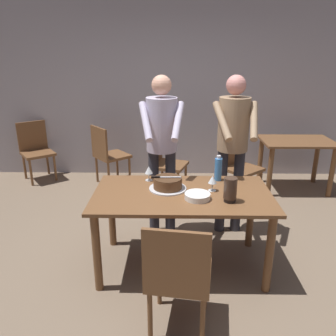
# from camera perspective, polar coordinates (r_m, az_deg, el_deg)

# --- Properties ---
(ground_plane) EXTENTS (14.00, 14.00, 0.00)m
(ground_plane) POSITION_cam_1_polar(r_m,az_deg,el_deg) (3.37, 2.25, -15.96)
(ground_plane) COLOR #7A6651
(back_wall) EXTENTS (10.00, 0.12, 2.70)m
(back_wall) POSITION_cam_1_polar(r_m,az_deg,el_deg) (5.41, 1.82, 12.93)
(back_wall) COLOR #ADA8B2
(back_wall) RESTS_ON ground_plane
(main_dining_table) EXTENTS (1.58, 0.86, 0.75)m
(main_dining_table) POSITION_cam_1_polar(r_m,az_deg,el_deg) (3.05, 2.41, -6.11)
(main_dining_table) COLOR brown
(main_dining_table) RESTS_ON ground_plane
(cake_on_platter) EXTENTS (0.34, 0.34, 0.11)m
(cake_on_platter) POSITION_cam_1_polar(r_m,az_deg,el_deg) (3.06, -0.04, -2.67)
(cake_on_platter) COLOR silver
(cake_on_platter) RESTS_ON main_dining_table
(cake_knife) EXTENTS (0.27, 0.03, 0.02)m
(cake_knife) POSITION_cam_1_polar(r_m,az_deg,el_deg) (3.04, -1.40, -1.54)
(cake_knife) COLOR silver
(cake_knife) RESTS_ON cake_on_platter
(plate_stack) EXTENTS (0.22, 0.22, 0.05)m
(plate_stack) POSITION_cam_1_polar(r_m,az_deg,el_deg) (2.88, 4.99, -4.75)
(plate_stack) COLOR white
(plate_stack) RESTS_ON main_dining_table
(wine_glass_near) EXTENTS (0.08, 0.08, 0.14)m
(wine_glass_near) POSITION_cam_1_polar(r_m,az_deg,el_deg) (3.03, 7.51, -2.02)
(wine_glass_near) COLOR silver
(wine_glass_near) RESTS_ON main_dining_table
(wine_glass_far) EXTENTS (0.08, 0.08, 0.14)m
(wine_glass_far) POSITION_cam_1_polar(r_m,az_deg,el_deg) (3.25, -3.26, -0.40)
(wine_glass_far) COLOR silver
(wine_glass_far) RESTS_ON main_dining_table
(water_bottle) EXTENTS (0.07, 0.07, 0.25)m
(water_bottle) POSITION_cam_1_polar(r_m,az_deg,el_deg) (3.28, 8.47, -0.16)
(water_bottle) COLOR #387AC6
(water_bottle) RESTS_ON main_dining_table
(hurricane_lamp) EXTENTS (0.11, 0.11, 0.21)m
(hurricane_lamp) POSITION_cam_1_polar(r_m,az_deg,el_deg) (2.84, 10.46, -3.60)
(hurricane_lamp) COLOR black
(hurricane_lamp) RESTS_ON main_dining_table
(person_cutting_cake) EXTENTS (0.47, 0.56, 1.72)m
(person_cutting_cake) POSITION_cam_1_polar(r_m,az_deg,el_deg) (3.51, -1.05, 4.91)
(person_cutting_cake) COLOR #2D2D38
(person_cutting_cake) RESTS_ON ground_plane
(person_standing_beside) EXTENTS (0.47, 0.56, 1.72)m
(person_standing_beside) POSITION_cam_1_polar(r_m,az_deg,el_deg) (3.59, 10.90, 4.89)
(person_standing_beside) COLOR #2D2D38
(person_standing_beside) RESTS_ON ground_plane
(chair_near_side) EXTENTS (0.50, 0.50, 0.90)m
(chair_near_side) POSITION_cam_1_polar(r_m,az_deg,el_deg) (2.43, 1.75, -17.46)
(chair_near_side) COLOR brown
(chair_near_side) RESTS_ON ground_plane
(background_table) EXTENTS (1.00, 0.70, 0.74)m
(background_table) POSITION_cam_1_polar(r_m,az_deg,el_deg) (5.18, 20.81, 2.67)
(background_table) COLOR brown
(background_table) RESTS_ON ground_plane
(background_chair_0) EXTENTS (0.56, 0.56, 0.90)m
(background_chair_0) POSITION_cam_1_polar(r_m,az_deg,el_deg) (4.72, -0.61, 1.31)
(background_chair_0) COLOR brown
(background_chair_0) RESTS_ON ground_plane
(background_chair_1) EXTENTS (0.62, 0.62, 0.90)m
(background_chair_1) POSITION_cam_1_polar(r_m,az_deg,el_deg) (5.67, -21.40, 3.06)
(background_chair_1) COLOR brown
(background_chair_1) RESTS_ON ground_plane
(background_chair_2) EXTENTS (0.62, 0.62, 0.90)m
(background_chair_2) POSITION_cam_1_polar(r_m,az_deg,el_deg) (5.14, -10.15, 2.54)
(background_chair_2) COLOR brown
(background_chair_2) RESTS_ON ground_plane
(background_chair_3) EXTENTS (0.62, 0.62, 0.90)m
(background_chair_3) POSITION_cam_1_polar(r_m,az_deg,el_deg) (4.69, 11.76, 0.81)
(background_chair_3) COLOR brown
(background_chair_3) RESTS_ON ground_plane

